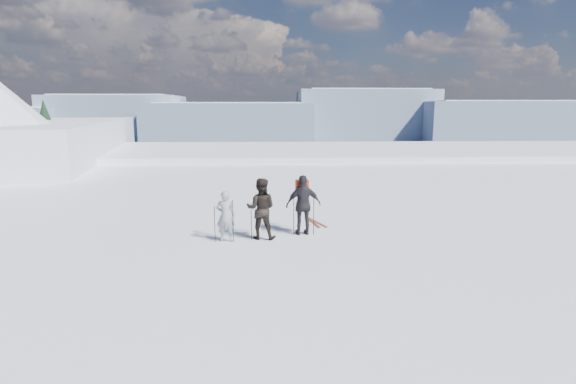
# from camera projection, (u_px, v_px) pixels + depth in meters

# --- Properties ---
(lake_basin) EXTENTS (820.00, 820.00, 71.62)m
(lake_basin) POSITION_uv_depth(u_px,v_px,m) (292.00, 222.00, 42.71)
(lake_basin) COLOR white
(lake_basin) RESTS_ON ground
(far_mountain_range) EXTENTS (770.00, 110.00, 53.00)m
(far_mountain_range) POSITION_uv_depth(u_px,v_px,m) (299.00, 119.00, 461.11)
(far_mountain_range) COLOR slate
(far_mountain_range) RESTS_ON ground
(skier_grey) EXTENTS (0.63, 0.44, 1.65)m
(skier_grey) POSITION_uv_depth(u_px,v_px,m) (226.00, 216.00, 14.20)
(skier_grey) COLOR gray
(skier_grey) RESTS_ON ground
(skier_dark) EXTENTS (1.06, 0.88, 1.99)m
(skier_dark) POSITION_uv_depth(u_px,v_px,m) (261.00, 209.00, 14.48)
(skier_dark) COLOR black
(skier_dark) RESTS_ON ground
(skier_pack) EXTENTS (1.23, 0.64, 2.01)m
(skier_pack) POSITION_uv_depth(u_px,v_px,m) (303.00, 205.00, 14.95)
(skier_pack) COLOR black
(skier_pack) RESTS_ON ground
(backpack) EXTENTS (0.46, 0.29, 0.55)m
(backpack) POSITION_uv_depth(u_px,v_px,m) (302.00, 166.00, 14.96)
(backpack) COLOR red
(backpack) RESTS_ON skier_pack
(ski_poles) EXTENTS (3.23, 0.73, 1.37)m
(ski_poles) POSITION_uv_depth(u_px,v_px,m) (264.00, 220.00, 14.52)
(ski_poles) COLOR black
(ski_poles) RESTS_ON ground
(skis_loose) EXTENTS (0.70, 1.68, 0.03)m
(skis_loose) POSITION_uv_depth(u_px,v_px,m) (314.00, 222.00, 16.71)
(skis_loose) COLOR black
(skis_loose) RESTS_ON ground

